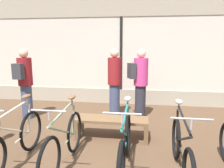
# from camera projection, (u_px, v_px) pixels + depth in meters

# --- Properties ---
(ground_plane) EXTENTS (24.00, 24.00, 0.00)m
(ground_plane) POSITION_uv_depth(u_px,v_px,m) (97.00, 161.00, 3.43)
(ground_plane) COLOR brown
(shop_back_wall) EXTENTS (12.00, 0.08, 3.20)m
(shop_back_wall) POSITION_uv_depth(u_px,v_px,m) (121.00, 50.00, 6.49)
(shop_back_wall) COLOR #B2A893
(shop_back_wall) RESTS_ON ground_plane
(bicycle_left) EXTENTS (0.46, 1.73, 1.03)m
(bicycle_left) POSITION_uv_depth(u_px,v_px,m) (14.00, 141.00, 3.28)
(bicycle_left) COLOR black
(bicycle_left) RESTS_ON ground_plane
(bicycle_center_left) EXTENTS (0.46, 1.70, 1.03)m
(bicycle_center_left) POSITION_uv_depth(u_px,v_px,m) (64.00, 142.00, 3.24)
(bicycle_center_left) COLOR black
(bicycle_center_left) RESTS_ON ground_plane
(bicycle_center_right) EXTENTS (0.46, 1.71, 1.02)m
(bicycle_center_right) POSITION_uv_depth(u_px,v_px,m) (125.00, 146.00, 3.15)
(bicycle_center_right) COLOR black
(bicycle_center_right) RESTS_ON ground_plane
(bicycle_right) EXTENTS (0.46, 1.71, 1.01)m
(bicycle_right) POSITION_uv_depth(u_px,v_px,m) (181.00, 151.00, 3.01)
(bicycle_right) COLOR black
(bicycle_right) RESTS_ON ground_plane
(display_bench) EXTENTS (1.40, 0.44, 0.41)m
(display_bench) POSITION_uv_depth(u_px,v_px,m) (112.00, 122.00, 4.23)
(display_bench) COLOR brown
(display_bench) RESTS_ON ground_plane
(customer_near_rack) EXTENTS (0.40, 0.40, 1.71)m
(customer_near_rack) POSITION_uv_depth(u_px,v_px,m) (115.00, 82.00, 5.41)
(customer_near_rack) COLOR #424C6B
(customer_near_rack) RESTS_ON ground_plane
(customer_by_window) EXTENTS (0.38, 0.51, 1.71)m
(customer_by_window) POSITION_uv_depth(u_px,v_px,m) (25.00, 82.00, 5.27)
(customer_by_window) COLOR #424C6B
(customer_by_window) RESTS_ON ground_plane
(customer_mid_floor) EXTENTS (0.56, 0.47, 1.70)m
(customer_mid_floor) POSITION_uv_depth(u_px,v_px,m) (140.00, 82.00, 5.28)
(customer_mid_floor) COLOR #2D2D38
(customer_mid_floor) RESTS_ON ground_plane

